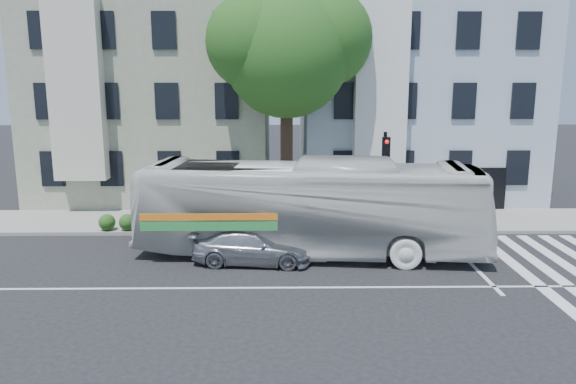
{
  "coord_description": "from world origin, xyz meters",
  "views": [
    {
      "loc": [
        -0.27,
        -16.72,
        6.57
      ],
      "look_at": [
        -0.01,
        3.34,
        2.4
      ],
      "focal_mm": 35.0,
      "sensor_mm": 36.0,
      "label": 1
    }
  ],
  "objects_px": {
    "bus": "(310,208)",
    "fire_hydrant": "(484,209)",
    "sedan": "(252,246)",
    "traffic_signal": "(385,169)"
  },
  "relations": [
    {
      "from": "bus",
      "to": "traffic_signal",
      "type": "xyz_separation_m",
      "value": [
        3.18,
        2.51,
        1.0
      ]
    },
    {
      "from": "bus",
      "to": "sedan",
      "type": "distance_m",
      "value": 2.62
    },
    {
      "from": "sedan",
      "to": "bus",
      "type": "bearing_deg",
      "value": -59.68
    },
    {
      "from": "fire_hydrant",
      "to": "bus",
      "type": "bearing_deg",
      "value": -150.49
    },
    {
      "from": "bus",
      "to": "traffic_signal",
      "type": "bearing_deg",
      "value": -45.09
    },
    {
      "from": "bus",
      "to": "fire_hydrant",
      "type": "height_order",
      "value": "bus"
    },
    {
      "from": "bus",
      "to": "traffic_signal",
      "type": "relative_size",
      "value": 2.97
    },
    {
      "from": "bus",
      "to": "fire_hydrant",
      "type": "bearing_deg",
      "value": -53.93
    },
    {
      "from": "fire_hydrant",
      "to": "sedan",
      "type": "bearing_deg",
      "value": -151.34
    },
    {
      "from": "traffic_signal",
      "to": "fire_hydrant",
      "type": "bearing_deg",
      "value": 16.29
    }
  ]
}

